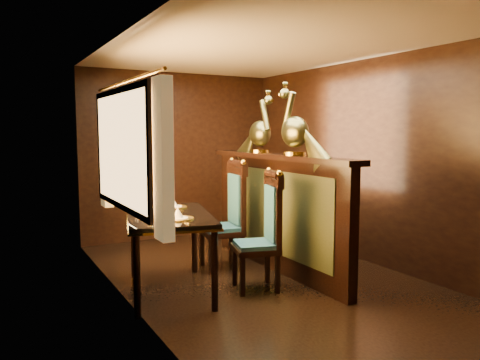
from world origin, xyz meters
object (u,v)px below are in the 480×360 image
at_px(chair_left, 266,227).
at_px(chair_right, 231,211).
at_px(peacock_right, 260,122).
at_px(peacock_left, 295,118).
at_px(dining_table, 169,221).

height_order(chair_left, chair_right, chair_right).
xyz_separation_m(chair_right, peacock_right, (0.43, 0.05, 1.05)).
distance_m(chair_right, peacock_left, 1.35).
distance_m(dining_table, peacock_left, 1.73).
height_order(chair_left, peacock_right, peacock_right).
xyz_separation_m(chair_left, peacock_right, (0.46, 0.88, 1.08)).
relative_size(chair_left, peacock_left, 1.54).
distance_m(chair_left, peacock_right, 1.47).
bearing_deg(chair_left, peacock_left, 35.19).
relative_size(dining_table, peacock_right, 2.05).
xyz_separation_m(dining_table, peacock_left, (1.38, -0.22, 1.03)).
bearing_deg(dining_table, chair_right, 40.74).
xyz_separation_m(dining_table, peacock_right, (1.38, 0.51, 1.00)).
distance_m(dining_table, peacock_right, 1.78).
bearing_deg(peacock_left, peacock_right, 90.00).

